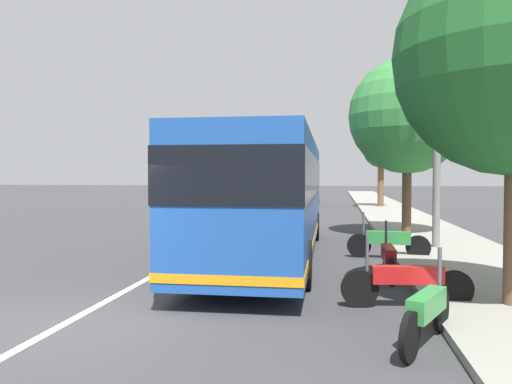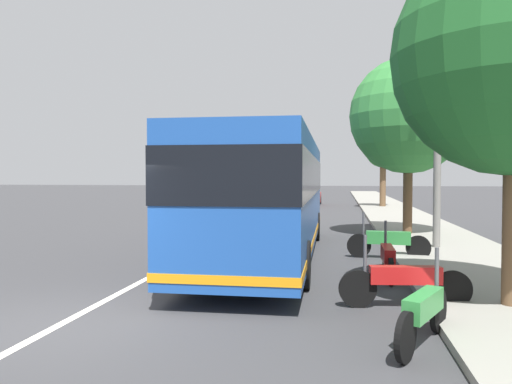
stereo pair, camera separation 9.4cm
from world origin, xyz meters
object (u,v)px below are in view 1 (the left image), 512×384
object	(u,v)px
motorcycle_far_end	(427,312)
car_ahead_same_lane	(279,188)
roadside_tree_far_block	(381,151)
motorcycle_by_tree	(406,281)
motorcycle_mid_row	(388,241)
car_behind_bus	(307,196)
utility_pole	(437,134)
roadside_tree_mid_block	(407,116)
car_side_street	(250,198)
car_far_distant	(225,203)
coach_bus	(269,191)
motorcycle_nearest_curb	(388,257)

from	to	relation	value
motorcycle_far_end	car_ahead_same_lane	distance (m)	55.97
roadside_tree_far_block	motorcycle_by_tree	bearing A→B (deg)	176.03
motorcycle_mid_row	car_behind_bus	size ratio (longest dim) A/B	0.56
utility_pole	motorcycle_mid_row	bearing A→B (deg)	134.88
motorcycle_far_end	motorcycle_by_tree	xyz separation A→B (m)	(1.93, 0.01, 0.01)
roadside_tree_mid_block	roadside_tree_far_block	size ratio (longest dim) A/B	1.25
motorcycle_by_tree	roadside_tree_far_block	xyz separation A→B (m)	(27.39, -1.90, 3.62)
motorcycle_mid_row	car_behind_bus	xyz separation A→B (m)	(25.28, 3.77, 0.23)
roadside_tree_mid_block	car_side_street	bearing A→B (deg)	29.86
motorcycle_far_end	utility_pole	world-z (taller)	utility_pole
car_side_street	car_far_distant	world-z (taller)	car_side_street
coach_bus	roadside_tree_mid_block	xyz separation A→B (m)	(5.45, -4.52, 2.71)
motorcycle_nearest_curb	roadside_tree_mid_block	world-z (taller)	roadside_tree_mid_block
utility_pole	motorcycle_nearest_curb	bearing A→B (deg)	156.47
motorcycle_by_tree	utility_pole	size ratio (longest dim) A/B	0.32
car_behind_bus	utility_pole	distance (m)	24.46
utility_pole	motorcycle_by_tree	bearing A→B (deg)	165.24
motorcycle_mid_row	coach_bus	bearing A→B (deg)	9.85
motorcycle_nearest_curb	car_side_street	bearing A→B (deg)	18.11
coach_bus	motorcycle_nearest_curb	distance (m)	4.13
car_ahead_same_lane	car_side_street	bearing A→B (deg)	0.90
motorcycle_far_end	motorcycle_nearest_curb	xyz separation A→B (m)	(4.51, 0.06, -0.01)
car_far_distant	car_ahead_same_lane	size ratio (longest dim) A/B	0.99
car_ahead_same_lane	utility_pole	world-z (taller)	utility_pole
motorcycle_by_tree	motorcycle_mid_row	bearing A→B (deg)	-99.69
car_far_distant	roadside_tree_far_block	world-z (taller)	roadside_tree_far_block
coach_bus	car_behind_bus	distance (m)	25.57
motorcycle_by_tree	motorcycle_mid_row	world-z (taller)	motorcycle_mid_row
roadside_tree_mid_block	utility_pole	world-z (taller)	utility_pole
car_far_distant	car_ahead_same_lane	xyz separation A→B (m)	(33.83, 0.75, 0.02)
car_side_street	utility_pole	bearing A→B (deg)	27.46
car_far_distant	roadside_tree_far_block	size ratio (longest dim) A/B	0.74
coach_bus	motorcycle_nearest_curb	xyz separation A→B (m)	(-2.38, -3.07, -1.42)
motorcycle_mid_row	roadside_tree_mid_block	size ratio (longest dim) A/B	0.33
car_ahead_same_lane	roadside_tree_far_block	xyz separation A→B (m)	(-25.99, -10.45, 3.38)
motorcycle_by_tree	car_side_street	world-z (taller)	car_side_street
motorcycle_far_end	roadside_tree_mid_block	xyz separation A→B (m)	(12.33, -1.40, 4.12)
motorcycle_nearest_curb	car_side_street	world-z (taller)	car_side_street
utility_pole	car_far_distant	bearing A→B (deg)	36.91
motorcycle_by_tree	car_far_distant	world-z (taller)	car_far_distant
coach_bus	motorcycle_mid_row	size ratio (longest dim) A/B	5.32
roadside_tree_mid_block	car_behind_bus	bearing A→B (deg)	13.89
coach_bus	car_ahead_same_lane	bearing A→B (deg)	5.48
motorcycle_mid_row	roadside_tree_far_block	xyz separation A→B (m)	(22.18, -1.70, 3.61)
motorcycle_nearest_curb	car_side_street	size ratio (longest dim) A/B	0.49
motorcycle_mid_row	roadside_tree_far_block	bearing A→B (deg)	-89.01
motorcycle_by_tree	utility_pole	distance (m)	7.69
car_side_street	roadside_tree_far_block	size ratio (longest dim) A/B	0.82
coach_bus	car_behind_bus	xyz separation A→B (m)	(25.53, 0.45, -1.16)
coach_bus	motorcycle_by_tree	world-z (taller)	coach_bus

